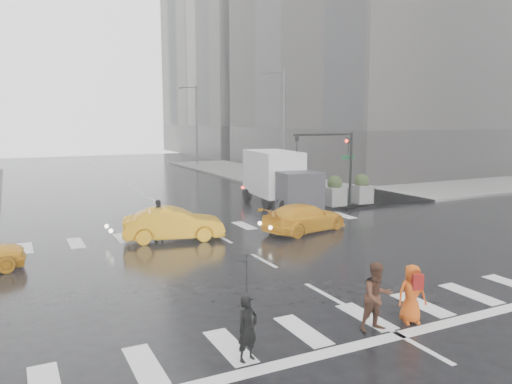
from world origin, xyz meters
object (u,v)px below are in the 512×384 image
traffic_signal_pole (337,155)px  box_truck (280,178)px  pedestrian_brown (377,297)px  taxi_mid (174,224)px  pedestrian_orange (412,293)px

traffic_signal_pole → box_truck: size_ratio=0.71×
pedestrian_brown → taxi_mid: 11.60m
traffic_signal_pole → pedestrian_orange: traffic_signal_pole is taller
traffic_signal_pole → taxi_mid: 11.81m
pedestrian_brown → pedestrian_orange: size_ratio=1.13×
taxi_mid → pedestrian_brown: bearing=-158.1°
traffic_signal_pole → box_truck: bearing=148.8°
pedestrian_orange → box_truck: 17.42m
traffic_signal_pole → pedestrian_brown: bearing=-122.2°
pedestrian_brown → box_truck: box_truck is taller
pedestrian_brown → pedestrian_orange: (1.14, -0.01, -0.09)m
traffic_signal_pole → pedestrian_brown: 17.65m
taxi_mid → box_truck: size_ratio=0.69×
taxi_mid → box_truck: bearing=-44.7°
traffic_signal_pole → pedestrian_brown: (-9.32, -14.81, -2.34)m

